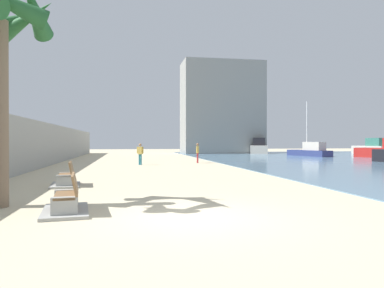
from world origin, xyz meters
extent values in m
plane|color=beige|center=(0.00, 18.00, 0.00)|extent=(120.00, 120.00, 0.00)
cube|color=#9E9E99|center=(-7.50, 18.00, 1.57)|extent=(0.80, 64.00, 3.14)
cone|color=#235B2D|center=(-3.97, 2.13, 5.47)|extent=(0.72, 2.15, 1.46)
cone|color=#235B2D|center=(-4.43, 3.05, 5.39)|extent=(2.15, 1.53, 1.32)
cone|color=#235B2D|center=(-4.95, 3.18, 5.37)|extent=(2.18, 0.66, 1.27)
cone|color=#235B2D|center=(-4.48, 1.30, 5.32)|extent=(2.20, 1.42, 1.18)
cube|color=#9E9E99|center=(-2.91, 0.40, 0.25)|extent=(0.62, 0.27, 0.50)
cube|color=#9E9E99|center=(-3.07, 1.79, 0.25)|extent=(0.62, 0.27, 0.50)
cube|color=olive|center=(-2.99, 1.09, 0.45)|extent=(0.68, 1.65, 0.06)
cube|color=olive|center=(-2.76, 1.12, 0.73)|extent=(0.35, 1.61, 0.50)
cube|color=#9E9E99|center=(-2.99, 1.09, 0.04)|extent=(1.34, 2.21, 0.08)
cube|color=#9E9E99|center=(-3.85, 6.29, 0.25)|extent=(0.62, 0.26, 0.50)
cube|color=#9E9E99|center=(-3.98, 7.68, 0.25)|extent=(0.62, 0.26, 0.50)
cube|color=olive|center=(-3.92, 6.99, 0.45)|extent=(0.65, 1.64, 0.06)
cube|color=olive|center=(-3.69, 7.01, 0.73)|extent=(0.32, 1.61, 0.50)
cube|color=#9E9E99|center=(-3.92, 6.99, 0.04)|extent=(1.30, 2.20, 0.08)
cylinder|color=#B22D33|center=(4.31, 21.63, 0.41)|extent=(0.12, 0.12, 0.82)
cylinder|color=#B22D33|center=(4.36, 21.75, 0.41)|extent=(0.12, 0.12, 0.82)
cube|color=gold|center=(4.33, 21.69, 1.11)|extent=(0.28, 0.36, 0.58)
sphere|color=#936B4C|center=(4.33, 21.69, 1.55)|extent=(0.22, 0.22, 0.22)
cylinder|color=gold|center=(4.26, 21.48, 1.14)|extent=(0.09, 0.09, 0.52)
cylinder|color=gold|center=(4.41, 21.89, 1.14)|extent=(0.09, 0.09, 0.52)
cylinder|color=teal|center=(-0.53, 19.95, 0.41)|extent=(0.12, 0.12, 0.82)
cylinder|color=teal|center=(-0.41, 19.90, 0.41)|extent=(0.12, 0.12, 0.82)
cube|color=gold|center=(-0.47, 19.92, 1.11)|extent=(0.36, 0.29, 0.58)
sphere|color=#936B4C|center=(-0.47, 19.92, 1.54)|extent=(0.22, 0.22, 0.22)
cylinder|color=gold|center=(-0.67, 20.01, 1.13)|extent=(0.09, 0.09, 0.52)
cylinder|color=gold|center=(-0.26, 19.84, 1.13)|extent=(0.09, 0.09, 0.52)
cube|color=beige|center=(17.82, 43.66, 0.63)|extent=(4.88, 7.79, 1.18)
cube|color=black|center=(17.43, 42.62, 1.77)|extent=(2.73, 3.65, 1.08)
cylinder|color=silver|center=(17.96, 44.01, 4.66)|extent=(0.12, 0.12, 6.87)
cube|color=beige|center=(31.51, 37.12, 0.61)|extent=(1.95, 6.68, 1.15)
cube|color=#337060|center=(31.49, 36.12, 1.72)|extent=(1.33, 2.95, 1.08)
cube|color=navy|center=(20.12, 32.98, 0.39)|extent=(2.72, 6.89, 0.71)
cube|color=beige|center=(20.30, 31.98, 1.24)|extent=(1.59, 3.10, 0.99)
cylinder|color=silver|center=(20.06, 33.31, 3.70)|extent=(0.12, 0.12, 5.90)
cube|color=gray|center=(12.73, 46.00, 6.85)|extent=(12.00, 6.00, 13.71)
camera|label=1|loc=(-1.46, -8.68, 1.80)|focal=34.79mm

